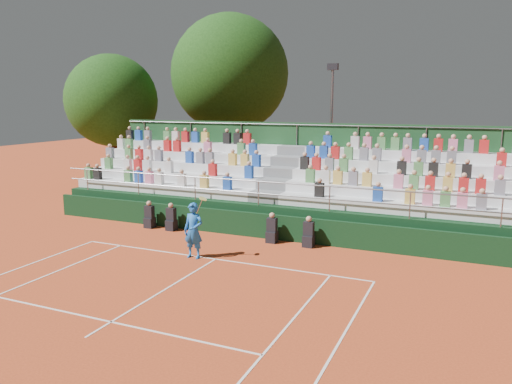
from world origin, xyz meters
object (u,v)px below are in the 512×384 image
at_px(tree_east, 230,74).
at_px(floodlight_mast, 331,120).
at_px(tree_west, 112,101).
at_px(tennis_player, 194,231).

height_order(tree_east, floodlight_mast, tree_east).
distance_m(tree_west, tree_east, 7.67).
height_order(tennis_player, tree_east, tree_east).
xyz_separation_m(tennis_player, floodlight_mast, (1.26, 13.11, 3.41)).
xyz_separation_m(tennis_player, tree_east, (-5.86, 14.60, 6.14)).
distance_m(tennis_player, tree_east, 16.89).
bearing_deg(floodlight_mast, tree_west, -171.52).
bearing_deg(tree_east, floodlight_mast, -11.84).
relative_size(tree_west, tree_east, 0.77).
height_order(tree_west, floodlight_mast, tree_west).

